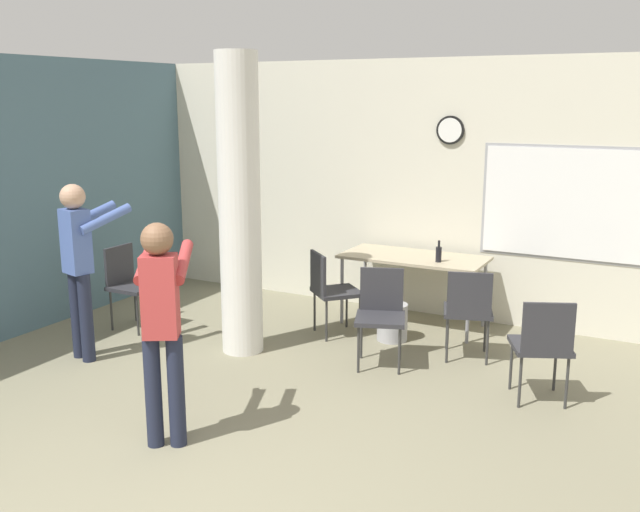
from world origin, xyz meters
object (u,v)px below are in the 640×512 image
object	(u,v)px
chair_mid_room	(543,342)
person_playing_front	(162,317)
bottle_on_table	(439,254)
chair_table_left	(330,287)
chair_by_left_wall	(130,281)
chair_table_front	(381,310)
chair_table_right	(468,307)
person_watching_back	(80,258)
folding_table	(414,261)

from	to	relation	value
chair_mid_room	person_playing_front	xyz separation A→B (m)	(-2.19, -1.93, 0.43)
bottle_on_table	chair_table_left	size ratio (longest dim) A/B	0.26
chair_table_left	chair_by_left_wall	distance (m)	2.12
bottle_on_table	chair_table_left	world-z (taller)	bottle_on_table
chair_table_front	chair_table_right	bearing A→B (deg)	34.03
bottle_on_table	person_playing_front	xyz separation A→B (m)	(-0.90, -3.19, 0.09)
bottle_on_table	person_watching_back	bearing A→B (deg)	-140.24
person_watching_back	folding_table	bearing A→B (deg)	45.18
chair_by_left_wall	person_watching_back	size ratio (longest dim) A/B	0.53
bottle_on_table	person_playing_front	world-z (taller)	person_playing_front
chair_table_left	person_watching_back	world-z (taller)	person_watching_back
chair_table_left	chair_table_right	world-z (taller)	same
chair_by_left_wall	person_watching_back	distance (m)	1.04
person_playing_front	chair_by_left_wall	bearing A→B (deg)	137.30
chair_table_right	person_watching_back	size ratio (longest dim) A/B	0.53
chair_by_left_wall	chair_table_left	bearing A→B (deg)	20.94
chair_table_front	chair_mid_room	xyz separation A→B (m)	(1.47, -0.20, 0.00)
chair_table_right	bottle_on_table	bearing A→B (deg)	129.50
folding_table	person_playing_front	bearing A→B (deg)	-99.89
chair_table_front	chair_mid_room	bearing A→B (deg)	-7.74
folding_table	chair_table_left	distance (m)	0.96
chair_table_front	person_watching_back	distance (m)	2.78
folding_table	bottle_on_table	xyz separation A→B (m)	(0.32, -0.14, 0.14)
chair_table_left	person_playing_front	bearing A→B (deg)	-89.04
bottle_on_table	chair_table_front	size ratio (longest dim) A/B	0.26
chair_by_left_wall	bottle_on_table	bearing A→B (deg)	24.30
bottle_on_table	person_watching_back	world-z (taller)	person_watching_back
chair_table_front	chair_table_left	bearing A→B (deg)	146.82
person_playing_front	bottle_on_table	bearing A→B (deg)	74.25
person_watching_back	person_playing_front	size ratio (longest dim) A/B	1.03
chair_by_left_wall	person_playing_front	xyz separation A→B (m)	(2.02, -1.87, 0.43)
chair_table_right	person_playing_front	xyz separation A→B (m)	(-1.40, -2.58, 0.43)
folding_table	chair_mid_room	bearing A→B (deg)	-41.19
chair_by_left_wall	chair_table_front	bearing A→B (deg)	5.34
chair_table_left	chair_by_left_wall	xyz separation A→B (m)	(-1.98, -0.76, 0.00)
folding_table	chair_by_left_wall	world-z (taller)	chair_by_left_wall
bottle_on_table	person_playing_front	size ratio (longest dim) A/B	0.14
chair_table_front	person_playing_front	distance (m)	2.28
folding_table	person_watching_back	bearing A→B (deg)	-134.82
bottle_on_table	chair_mid_room	distance (m)	1.84
chair_mid_room	bottle_on_table	bearing A→B (deg)	135.60
folding_table	person_watching_back	distance (m)	3.34
person_playing_front	chair_table_right	bearing A→B (deg)	61.55
folding_table	person_playing_front	world-z (taller)	person_playing_front
folding_table	bottle_on_table	bearing A→B (deg)	-24.34
chair_table_left	chair_mid_room	xyz separation A→B (m)	(2.23, -0.70, 0.00)
chair_table_right	folding_table	bearing A→B (deg)	137.47
chair_mid_room	chair_by_left_wall	bearing A→B (deg)	-179.22
bottle_on_table	person_playing_front	distance (m)	3.31
folding_table	chair_table_right	size ratio (longest dim) A/B	1.73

